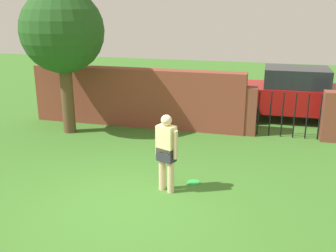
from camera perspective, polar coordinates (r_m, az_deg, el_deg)
name	(u,v)px	position (r m, az deg, el deg)	size (l,w,h in m)	color
ground_plane	(127,205)	(7.70, -5.97, -11.31)	(40.00, 40.00, 0.00)	#3D7528
brick_wall	(136,97)	(12.24, -4.62, 4.15)	(6.69, 0.50, 1.79)	brown
tree	(62,32)	(11.62, -15.07, 12.98)	(2.35, 2.35, 4.12)	brown
person	(166,150)	(7.84, -0.23, -3.46)	(0.51, 0.34, 1.62)	beige
fence_gate	(289,114)	(11.64, 17.09, 1.73)	(2.65, 0.44, 1.40)	brown
car	(295,94)	(13.48, 17.91, 4.44)	(4.22, 1.96, 1.72)	#A51111
frisbee_green	(194,182)	(8.55, 3.73, -8.12)	(0.27, 0.27, 0.02)	green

